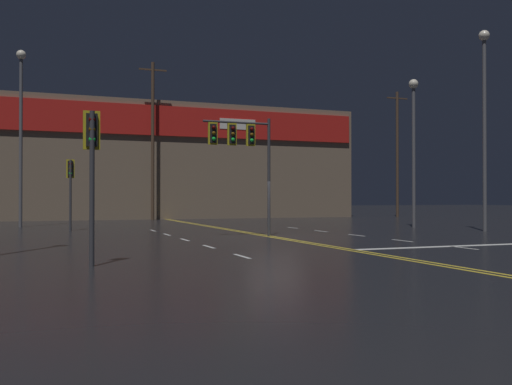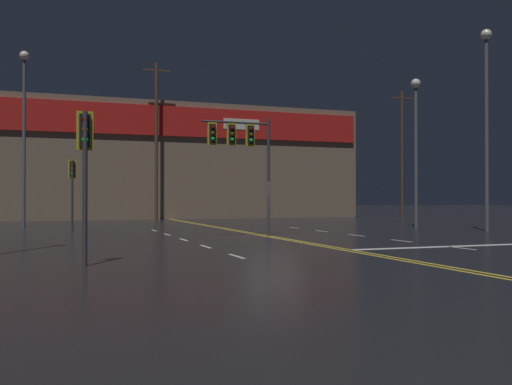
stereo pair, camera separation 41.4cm
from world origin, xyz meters
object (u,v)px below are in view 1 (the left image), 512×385
Objects in this scene: traffic_signal_corner_southwest at (92,152)px; streetlight_near_left at (484,105)px; streetlight_near_right at (414,132)px; traffic_signal_median at (241,144)px; streetlight_far_left at (21,116)px; traffic_signal_corner_northwest at (70,178)px.

streetlight_near_left is at bearing 22.87° from traffic_signal_corner_southwest.
streetlight_near_right is (19.39, 13.18, 2.75)m from traffic_signal_corner_southwest.
traffic_signal_median is at bearing -161.93° from streetlight_near_right.
traffic_signal_median is 13.53m from streetlight_near_left.
streetlight_near_right is at bearing 18.07° from traffic_signal_median.
streetlight_far_left is at bearing 150.08° from streetlight_near_left.
streetlight_far_left is (-21.76, 8.63, 1.01)m from streetlight_near_right.
streetlight_near_right is 23.43m from streetlight_far_left.
streetlight_far_left is at bearing 96.20° from traffic_signal_corner_southwest.
traffic_signal_corner_northwest is 0.43× the size of streetlight_near_right.
traffic_signal_median is at bearing -52.77° from streetlight_far_left.
traffic_signal_corner_northwest is at bearing 157.91° from streetlight_near_left.
traffic_signal_corner_northwest is at bearing 132.27° from traffic_signal_median.
traffic_signal_median is 1.36× the size of traffic_signal_corner_southwest.
streetlight_near_right is at bearing 103.84° from streetlight_near_left.
traffic_signal_corner_northwest is at bearing 89.18° from traffic_signal_corner_southwest.
streetlight_near_left is at bearing -22.09° from traffic_signal_corner_northwest.
streetlight_near_right reaches higher than traffic_signal_median.
traffic_signal_median is 0.51× the size of streetlight_far_left.
traffic_signal_corner_northwest is at bearing -62.14° from streetlight_far_left.
traffic_signal_median reaches higher than traffic_signal_corner_northwest.
traffic_signal_corner_northwest is 0.96× the size of traffic_signal_corner_southwest.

